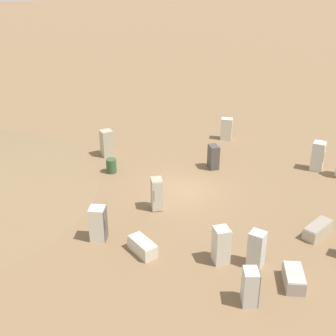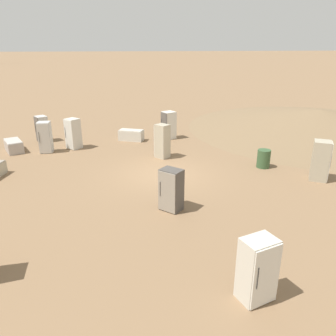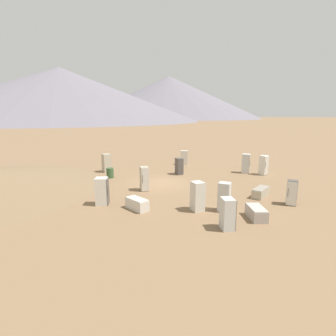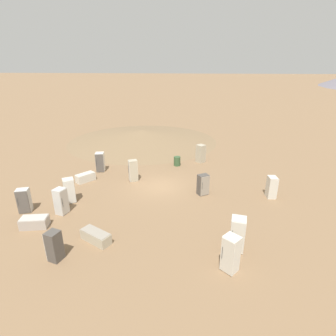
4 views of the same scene
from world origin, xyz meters
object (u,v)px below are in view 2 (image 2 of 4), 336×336
object	(u,v)px
discarded_fridge_8	(14,146)
discarded_fridge_11	(257,270)
discarded_fridge_7	(73,134)
discarded_fridge_1	(321,161)
rusty_barrel	(264,159)
discarded_fridge_0	(171,190)
discarded_fridge_2	(162,141)
discarded_fridge_13	(45,137)
discarded_fridge_10	(169,125)
discarded_fridge_5	(131,135)
discarded_fridge_6	(42,129)

from	to	relation	value
discarded_fridge_8	discarded_fridge_11	world-z (taller)	discarded_fridge_11
discarded_fridge_7	discarded_fridge_11	distance (m)	14.62
discarded_fridge_1	rusty_barrel	size ratio (longest dim) A/B	2.00
discarded_fridge_0	rusty_barrel	bearing A→B (deg)	-100.44
discarded_fridge_1	discarded_fridge_2	bearing A→B (deg)	-92.37
discarded_fridge_7	discarded_fridge_13	bearing A→B (deg)	64.58
discarded_fridge_2	discarded_fridge_10	world-z (taller)	discarded_fridge_2
discarded_fridge_5	discarded_fridge_6	distance (m)	5.65
discarded_fridge_13	discarded_fridge_11	bearing A→B (deg)	120.69
discarded_fridge_6	discarded_fridge_0	bearing A→B (deg)	-178.97
discarded_fridge_10	discarded_fridge_11	xyz separation A→B (m)	(2.27, 14.68, -0.08)
discarded_fridge_5	discarded_fridge_8	xyz separation A→B (m)	(6.94, 0.42, -0.01)
discarded_fridge_10	rusty_barrel	bearing A→B (deg)	-172.87
discarded_fridge_13	discarded_fridge_7	bearing A→B (deg)	-157.82
discarded_fridge_8	discarded_fridge_10	bearing A→B (deg)	-15.96
discarded_fridge_1	discarded_fridge_10	distance (m)	9.90
discarded_fridge_0	discarded_fridge_8	distance (m)	11.56
discarded_fridge_5	discarded_fridge_13	world-z (taller)	discarded_fridge_13
discarded_fridge_0	discarded_fridge_5	world-z (taller)	discarded_fridge_0
discarded_fridge_5	discarded_fridge_8	size ratio (longest dim) A/B	0.98
discarded_fridge_2	discarded_fridge_10	size ratio (longest dim) A/B	1.03
discarded_fridge_8	rusty_barrel	distance (m)	13.94
discarded_fridge_10	discarded_fridge_11	world-z (taller)	discarded_fridge_10
discarded_fridge_1	discarded_fridge_2	distance (m)	7.84
discarded_fridge_2	discarded_fridge_6	world-z (taller)	discarded_fridge_2
discarded_fridge_13	rusty_barrel	xyz separation A→B (m)	(-10.53, 5.78, -0.43)
discarded_fridge_6	discarded_fridge_13	size ratio (longest dim) A/B	0.92
discarded_fridge_11	discarded_fridge_8	bearing A→B (deg)	-73.96
discarded_fridge_1	discarded_fridge_13	distance (m)	14.41
discarded_fridge_6	discarded_fridge_10	distance (m)	8.07
discarded_fridge_1	discarded_fridge_8	bearing A→B (deg)	-83.47
discarded_fridge_1	discarded_fridge_6	bearing A→B (deg)	-91.80
discarded_fridge_5	discarded_fridge_7	distance (m)	3.71
discarded_fridge_2	discarded_fridge_6	distance (m)	8.35
discarded_fridge_10	discarded_fridge_7	bearing A→B (deg)	78.67
discarded_fridge_6	discarded_fridge_1	bearing A→B (deg)	-153.35
discarded_fridge_0	discarded_fridge_10	xyz separation A→B (m)	(-2.84, -9.71, 0.10)
discarded_fridge_7	discarded_fridge_11	size ratio (longest dim) A/B	1.11
discarded_fridge_6	discarded_fridge_10	size ratio (longest dim) A/B	0.92
discarded_fridge_7	discarded_fridge_8	xyz separation A→B (m)	(3.35, -0.35, -0.56)
discarded_fridge_2	discarded_fridge_8	size ratio (longest dim) A/B	1.06
discarded_fridge_2	discarded_fridge_8	xyz separation A→B (m)	(7.91, -3.51, -0.58)
rusty_barrel	discarded_fridge_2	bearing A→B (deg)	-33.85
discarded_fridge_5	discarded_fridge_11	world-z (taller)	discarded_fridge_11
discarded_fridge_0	discarded_fridge_8	bearing A→B (deg)	-3.45
discarded_fridge_1	discarded_fridge_6	world-z (taller)	discarded_fridge_1
discarded_fridge_2	discarded_fridge_8	distance (m)	8.68
discarded_fridge_6	discarded_fridge_8	distance (m)	2.41
discarded_fridge_5	rusty_barrel	distance (m)	8.76
discarded_fridge_2	discarded_fridge_1	bearing A→B (deg)	-72.77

